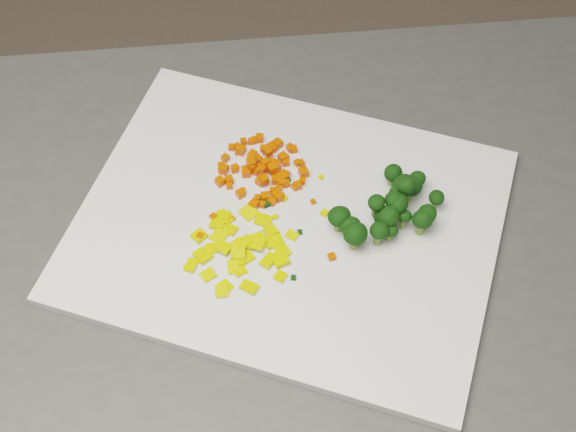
# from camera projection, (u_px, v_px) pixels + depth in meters

# --- Properties ---
(counter_block) EXTENTS (1.01, 0.79, 0.90)m
(counter_block) POSITION_uv_depth(u_px,v_px,m) (308.00, 387.00, 1.28)
(counter_block) COLOR #3F3F3D
(counter_block) RESTS_ON ground
(cutting_board) EXTENTS (0.53, 0.46, 0.01)m
(cutting_board) POSITION_uv_depth(u_px,v_px,m) (288.00, 224.00, 0.91)
(cutting_board) COLOR white
(cutting_board) RESTS_ON counter_block
(carrot_pile) EXTENTS (0.10, 0.10, 0.03)m
(carrot_pile) POSITION_uv_depth(u_px,v_px,m) (261.00, 165.00, 0.93)
(carrot_pile) COLOR #D73902
(carrot_pile) RESTS_ON cutting_board
(pepper_pile) EXTENTS (0.12, 0.12, 0.02)m
(pepper_pile) POSITION_uv_depth(u_px,v_px,m) (242.00, 245.00, 0.87)
(pepper_pile) COLOR #D5C40B
(pepper_pile) RESTS_ON cutting_board
(broccoli_pile) EXTENTS (0.12, 0.12, 0.06)m
(broccoli_pile) POSITION_uv_depth(u_px,v_px,m) (392.00, 205.00, 0.88)
(broccoli_pile) COLOR black
(broccoli_pile) RESTS_ON cutting_board
(carrot_cube_0) EXTENTS (0.01, 0.01, 0.01)m
(carrot_cube_0) POSITION_uv_depth(u_px,v_px,m) (297.00, 163.00, 0.95)
(carrot_cube_0) COLOR #D73902
(carrot_cube_0) RESTS_ON carrot_pile
(carrot_cube_1) EXTENTS (0.01, 0.01, 0.01)m
(carrot_cube_1) POSITION_uv_depth(u_px,v_px,m) (266.00, 162.00, 0.93)
(carrot_cube_1) COLOR #D73902
(carrot_cube_1) RESTS_ON carrot_pile
(carrot_cube_2) EXTENTS (0.01, 0.01, 0.01)m
(carrot_cube_2) POSITION_uv_depth(u_px,v_px,m) (244.00, 142.00, 0.96)
(carrot_cube_2) COLOR #D73902
(carrot_cube_2) RESTS_ON carrot_pile
(carrot_cube_3) EXTENTS (0.01, 0.01, 0.01)m
(carrot_cube_3) POSITION_uv_depth(u_px,v_px,m) (265.00, 163.00, 0.93)
(carrot_cube_3) COLOR #D73902
(carrot_cube_3) RESTS_ON carrot_pile
(carrot_cube_4) EXTENTS (0.01, 0.01, 0.01)m
(carrot_cube_4) POSITION_uv_depth(u_px,v_px,m) (235.00, 167.00, 0.94)
(carrot_cube_4) COLOR #D73902
(carrot_cube_4) RESTS_ON carrot_pile
(carrot_cube_5) EXTENTS (0.01, 0.01, 0.01)m
(carrot_cube_5) POSITION_uv_depth(u_px,v_px,m) (297.00, 185.00, 0.93)
(carrot_cube_5) COLOR #D73902
(carrot_cube_5) RESTS_ON carrot_pile
(carrot_cube_6) EXTENTS (0.01, 0.01, 0.01)m
(carrot_cube_6) POSITION_uv_depth(u_px,v_px,m) (253.00, 167.00, 0.93)
(carrot_cube_6) COLOR #D73902
(carrot_cube_6) RESTS_ON carrot_pile
(carrot_cube_7) EXTENTS (0.01, 0.01, 0.01)m
(carrot_cube_7) POSITION_uv_depth(u_px,v_px,m) (272.00, 168.00, 0.94)
(carrot_cube_7) COLOR #D73902
(carrot_cube_7) RESTS_ON carrot_pile
(carrot_cube_8) EXTENTS (0.01, 0.01, 0.01)m
(carrot_cube_8) POSITION_uv_depth(u_px,v_px,m) (224.00, 169.00, 0.94)
(carrot_cube_8) COLOR #D73902
(carrot_cube_8) RESTS_ON carrot_pile
(carrot_cube_9) EXTENTS (0.01, 0.01, 0.01)m
(carrot_cube_9) POSITION_uv_depth(u_px,v_px,m) (290.00, 147.00, 0.96)
(carrot_cube_9) COLOR #D73902
(carrot_cube_9) RESTS_ON carrot_pile
(carrot_cube_10) EXTENTS (0.01, 0.01, 0.01)m
(carrot_cube_10) POSITION_uv_depth(u_px,v_px,m) (302.00, 181.00, 0.93)
(carrot_cube_10) COLOR #D73902
(carrot_cube_10) RESTS_ON carrot_pile
(carrot_cube_11) EXTENTS (0.01, 0.01, 0.01)m
(carrot_cube_11) POSITION_uv_depth(u_px,v_px,m) (237.00, 146.00, 0.96)
(carrot_cube_11) COLOR #D73902
(carrot_cube_11) RESTS_ON carrot_pile
(carrot_cube_12) EXTENTS (0.01, 0.01, 0.01)m
(carrot_cube_12) POSITION_uv_depth(u_px,v_px,m) (301.00, 163.00, 0.95)
(carrot_cube_12) COLOR #D73902
(carrot_cube_12) RESTS_ON carrot_pile
(carrot_cube_13) EXTENTS (0.01, 0.01, 0.01)m
(carrot_cube_13) POSITION_uv_depth(u_px,v_px,m) (276.00, 180.00, 0.93)
(carrot_cube_13) COLOR #D73902
(carrot_cube_13) RESTS_ON carrot_pile
(carrot_cube_14) EXTENTS (0.01, 0.01, 0.01)m
(carrot_cube_14) POSITION_uv_depth(u_px,v_px,m) (277.00, 165.00, 0.94)
(carrot_cube_14) COLOR #D73902
(carrot_cube_14) RESTS_ON carrot_pile
(carrot_cube_15) EXTENTS (0.01, 0.01, 0.01)m
(carrot_cube_15) POSITION_uv_depth(u_px,v_px,m) (228.00, 180.00, 0.93)
(carrot_cube_15) COLOR #D73902
(carrot_cube_15) RESTS_ON carrot_pile
(carrot_cube_16) EXTENTS (0.01, 0.01, 0.01)m
(carrot_cube_16) POSITION_uv_depth(u_px,v_px,m) (260.00, 181.00, 0.93)
(carrot_cube_16) COLOR #D73902
(carrot_cube_16) RESTS_ON carrot_pile
(carrot_cube_17) EXTENTS (0.01, 0.01, 0.01)m
(carrot_cube_17) POSITION_uv_depth(u_px,v_px,m) (272.00, 163.00, 0.94)
(carrot_cube_17) COLOR #D73902
(carrot_cube_17) RESTS_ON carrot_pile
(carrot_cube_18) EXTENTS (0.01, 0.01, 0.01)m
(carrot_cube_18) POSITION_uv_depth(u_px,v_px,m) (245.00, 169.00, 0.94)
(carrot_cube_18) COLOR #D73902
(carrot_cube_18) RESTS_ON carrot_pile
(carrot_cube_19) EXTENTS (0.01, 0.01, 0.01)m
(carrot_cube_19) POSITION_uv_depth(u_px,v_px,m) (272.00, 190.00, 0.92)
(carrot_cube_19) COLOR #D73902
(carrot_cube_19) RESTS_ON carrot_pile
(carrot_cube_20) EXTENTS (0.01, 0.01, 0.01)m
(carrot_cube_20) POSITION_uv_depth(u_px,v_px,m) (229.00, 186.00, 0.93)
(carrot_cube_20) COLOR #D73902
(carrot_cube_20) RESTS_ON carrot_pile
(carrot_cube_21) EXTENTS (0.01, 0.01, 0.01)m
(carrot_cube_21) POSITION_uv_depth(u_px,v_px,m) (285.00, 176.00, 0.93)
(carrot_cube_21) COLOR #D73902
(carrot_cube_21) RESTS_ON carrot_pile
(carrot_cube_22) EXTENTS (0.01, 0.01, 0.01)m
(carrot_cube_22) POSITION_uv_depth(u_px,v_px,m) (272.00, 168.00, 0.93)
(carrot_cube_22) COLOR #D73902
(carrot_cube_22) RESTS_ON carrot_pile
(carrot_cube_23) EXTENTS (0.01, 0.01, 0.01)m
(carrot_cube_23) POSITION_uv_depth(u_px,v_px,m) (279.00, 197.00, 0.92)
(carrot_cube_23) COLOR #D73902
(carrot_cube_23) RESTS_ON carrot_pile
(carrot_cube_24) EXTENTS (0.01, 0.01, 0.01)m
(carrot_cube_24) POSITION_uv_depth(u_px,v_px,m) (304.00, 173.00, 0.94)
(carrot_cube_24) COLOR #D73902
(carrot_cube_24) RESTS_ON carrot_pile
(carrot_cube_25) EXTENTS (0.01, 0.01, 0.01)m
(carrot_cube_25) POSITION_uv_depth(u_px,v_px,m) (253.00, 154.00, 0.95)
(carrot_cube_25) COLOR #D73902
(carrot_cube_25) RESTS_ON carrot_pile
(carrot_cube_26) EXTENTS (0.01, 0.01, 0.01)m
(carrot_cube_26) POSITION_uv_depth(u_px,v_px,m) (281.00, 197.00, 0.92)
(carrot_cube_26) COLOR #D73902
(carrot_cube_26) RESTS_ON carrot_pile
(carrot_cube_27) EXTENTS (0.01, 0.01, 0.01)m
(carrot_cube_27) POSITION_uv_depth(u_px,v_px,m) (262.00, 173.00, 0.94)
(carrot_cube_27) COLOR #D73902
(carrot_cube_27) RESTS_ON carrot_pile
(carrot_cube_28) EXTENTS (0.01, 0.01, 0.01)m
(carrot_cube_28) POSITION_uv_depth(u_px,v_px,m) (280.00, 176.00, 0.93)
(carrot_cube_28) COLOR #D73902
(carrot_cube_28) RESTS_ON carrot_pile
(carrot_cube_29) EXTENTS (0.01, 0.01, 0.01)m
(carrot_cube_29) POSITION_uv_depth(u_px,v_px,m) (273.00, 148.00, 0.96)
(carrot_cube_29) COLOR #D73902
(carrot_cube_29) RESTS_ON carrot_pile
(carrot_cube_30) EXTENTS (0.01, 0.01, 0.01)m
(carrot_cube_30) POSITION_uv_depth(u_px,v_px,m) (262.00, 169.00, 0.93)
(carrot_cube_30) COLOR #D73902
(carrot_cube_30) RESTS_ON carrot_pile
(carrot_cube_31) EXTENTS (0.01, 0.01, 0.01)m
(carrot_cube_31) POSITION_uv_depth(u_px,v_px,m) (283.00, 158.00, 0.95)
(carrot_cube_31) COLOR #D73902
(carrot_cube_31) RESTS_ON carrot_pile
(carrot_cube_32) EXTENTS (0.01, 0.01, 0.01)m
(carrot_cube_32) POSITION_uv_depth(u_px,v_px,m) (258.00, 160.00, 0.95)
(carrot_cube_32) COLOR #D73902
(carrot_cube_32) RESTS_ON carrot_pile
(carrot_cube_33) EXTENTS (0.01, 0.01, 0.01)m
(carrot_cube_33) POSITION_uv_depth(u_px,v_px,m) (235.00, 169.00, 0.94)
(carrot_cube_33) COLOR #D73902
(carrot_cube_33) RESTS_ON carrot_pile
(carrot_cube_34) EXTENTS (0.01, 0.01, 0.01)m
(carrot_cube_34) POSITION_uv_depth(u_px,v_px,m) (220.00, 182.00, 0.93)
(carrot_cube_34) COLOR #D73902
(carrot_cube_34) RESTS_ON carrot_pile
(carrot_cube_35) EXTENTS (0.01, 0.01, 0.01)m
(carrot_cube_35) POSITION_uv_depth(u_px,v_px,m) (290.00, 149.00, 0.96)
(carrot_cube_35) COLOR #D73902
(carrot_cube_35) RESTS_ON carrot_pile
(carrot_cube_36) EXTENTS (0.01, 0.01, 0.01)m
(carrot_cube_36) POSITION_uv_depth(u_px,v_px,m) (251.00, 141.00, 0.96)
(carrot_cube_36) COLOR #D73902
(carrot_cube_36) RESTS_ON carrot_pile
(carrot_cube_37) EXTENTS (0.01, 0.01, 0.01)m
(carrot_cube_37) POSITION_uv_depth(u_px,v_px,m) (258.00, 170.00, 0.94)
(carrot_cube_37) COLOR #D73902
(carrot_cube_37) RESTS_ON carrot_pile
(carrot_cube_38) EXTENTS (0.01, 0.01, 0.01)m
(carrot_cube_38) POSITION_uv_depth(u_px,v_px,m) (272.00, 201.00, 0.91)
(carrot_cube_38) COLOR #D73902
(carrot_cube_38) RESTS_ON carrot_pile
(carrot_cube_39) EXTENTS (0.01, 0.01, 0.01)m
(carrot_cube_39) POSITION_uv_depth(u_px,v_px,m) (286.00, 184.00, 0.93)
(carrot_cube_39) COLOR #D73902
(carrot_cube_39) RESTS_ON carrot_pile
(carrot_cube_40) EXTENTS (0.01, 0.01, 0.01)m
(carrot_cube_40) POSITION_uv_depth(u_px,v_px,m) (263.00, 149.00, 0.96)
(carrot_cube_40) COLOR #D73902
(carrot_cube_40) RESTS_ON carrot_pile
(carrot_cube_41) EXTENTS (0.01, 0.01, 0.01)m
(carrot_cube_41) POSITION_uv_depth(u_px,v_px,m) (294.00, 149.00, 0.96)
(carrot_cube_41) COLOR #D73902
(carrot_cube_41) RESTS_ON carrot_pile
(carrot_cube_42) EXTENTS (0.01, 0.01, 0.01)m
(carrot_cube_42) POSITION_uv_depth(u_px,v_px,m) (267.00, 150.00, 0.96)
(carrot_cube_42) COLOR #D73902
(carrot_cube_42) RESTS_ON carrot_pile
(carrot_cube_43) EXTENTS (0.01, 0.01, 0.01)m
(carrot_cube_43) POSITION_uv_depth(u_px,v_px,m) (286.00, 163.00, 0.95)
(carrot_cube_43) COLOR #D73902
(carrot_cube_43) RESTS_ON carrot_pile
(carrot_cube_44) EXTENTS (0.01, 0.01, 0.01)m
(carrot_cube_44) POSITION_uv_depth(u_px,v_px,m) (243.00, 191.00, 0.92)
(carrot_cube_44) COLOR #D73902
(carrot_cube_44) RESTS_ON carrot_pile
(carrot_cube_45) EXTENTS (0.01, 0.01, 0.01)m
(carrot_cube_45) POSITION_uv_depth(u_px,v_px,m) (246.00, 172.00, 0.94)
(carrot_cube_45) COLOR #D73902
(carrot_cube_45) RESTS_ON carrot_pile
(carrot_cube_46) EXTENTS (0.01, 0.01, 0.01)m
(carrot_cube_46) POSITION_uv_depth(u_px,v_px,m) (295.00, 187.00, 0.93)
(carrot_cube_46) COLOR #D73902
(carrot_cube_46) RESTS_ON carrot_pile
(carrot_cube_47) EXTENTS (0.01, 0.01, 0.01)m
(carrot_cube_47) POSITION_uv_depth(u_px,v_px,m) (278.00, 189.00, 0.92)
(carrot_cube_47) COLOR #D73902
(carrot_cube_47) RESTS_ON carrot_pile
(carrot_cube_48) EXTENTS (0.01, 0.01, 0.01)m
(carrot_cube_48) POSITION_uv_depth(u_px,v_px,m) (282.00, 181.00, 0.93)
(carrot_cube_48) COLOR #D73902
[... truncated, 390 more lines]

